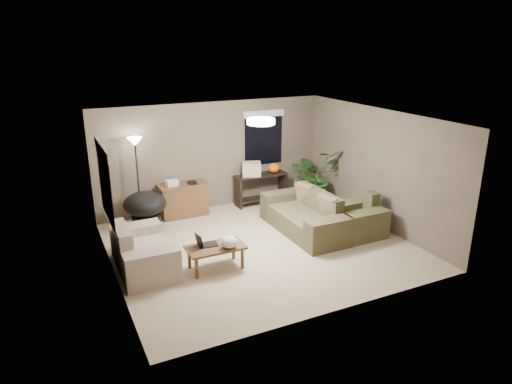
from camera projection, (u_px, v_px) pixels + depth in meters
name	position (u px, v px, depth m)	size (l,w,h in m)	color
room_shell	(261.00, 185.00, 8.50)	(5.50, 5.50, 5.50)	#C1B08F
main_sofa	(306.00, 218.00, 9.51)	(0.95, 2.20, 0.85)	brown
throw_pillows	(317.00, 200.00, 9.50)	(0.35, 1.39, 0.47)	#8C7251
loveseat	(142.00, 253.00, 7.92)	(0.90, 1.60, 0.85)	beige
armchair	(357.00, 220.00, 9.37)	(0.95, 1.00, 0.85)	#4A4B2D
coffee_table	(216.00, 250.00, 7.93)	(1.00, 0.55, 0.42)	brown
laptop	(204.00, 243.00, 7.90)	(0.38, 0.25, 0.24)	black
plastic_bag	(229.00, 242.00, 7.83)	(0.30, 0.27, 0.21)	white
desk	(184.00, 200.00, 10.33)	(1.10, 0.50, 0.75)	brown
desk_papers	(176.00, 183.00, 10.12)	(0.68, 0.28, 0.12)	silver
console_table	(261.00, 187.00, 11.05)	(1.30, 0.40, 0.75)	black
pumpkin	(274.00, 168.00, 11.06)	(0.29, 0.29, 0.24)	orange
cardboard_box	(251.00, 169.00, 10.80)	(0.43, 0.32, 0.32)	beige
papasan_chair	(145.00, 208.00, 9.60)	(1.09, 1.09, 0.80)	black
floor_lamp	(136.00, 152.00, 9.50)	(0.32, 0.32, 1.91)	black
ceiling_fixture	(261.00, 121.00, 8.13)	(0.50, 0.50, 0.10)	white
houseplant	(313.00, 183.00, 11.02)	(1.25, 1.39, 1.09)	#2D5923
cat_scratching_post	(353.00, 216.00, 9.84)	(0.32, 0.32, 0.50)	tan
window_left	(104.00, 171.00, 7.47)	(0.05, 1.56, 1.33)	black
window_back	(264.00, 129.00, 10.98)	(1.06, 0.05, 1.33)	black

